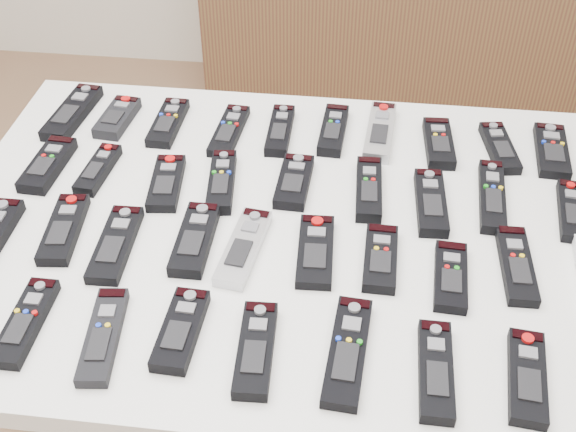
# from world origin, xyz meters

# --- Properties ---
(table) EXTENTS (1.25, 0.88, 0.78)m
(table) POSITION_xyz_m (0.06, 0.05, 0.72)
(table) COLOR white
(table) RESTS_ON ground
(sideboard) EXTENTS (1.58, 0.45, 0.78)m
(sideboard) POSITION_xyz_m (0.31, 1.78, 0.39)
(sideboard) COLOR #522E21
(sideboard) RESTS_ON ground
(remote_0) EXTENTS (0.07, 0.20, 0.02)m
(remote_0) POSITION_xyz_m (-0.45, 0.34, 0.79)
(remote_0) COLOR black
(remote_0) RESTS_ON table
(remote_1) EXTENTS (0.07, 0.14, 0.02)m
(remote_1) POSITION_xyz_m (-0.35, 0.33, 0.79)
(remote_1) COLOR black
(remote_1) RESTS_ON table
(remote_2) EXTENTS (0.06, 0.17, 0.02)m
(remote_2) POSITION_xyz_m (-0.23, 0.33, 0.79)
(remote_2) COLOR black
(remote_2) RESTS_ON table
(remote_3) EXTENTS (0.06, 0.18, 0.02)m
(remote_3) POSITION_xyz_m (-0.10, 0.31, 0.79)
(remote_3) COLOR black
(remote_3) RESTS_ON table
(remote_4) EXTENTS (0.05, 0.17, 0.02)m
(remote_4) POSITION_xyz_m (0.01, 0.33, 0.79)
(remote_4) COLOR black
(remote_4) RESTS_ON table
(remote_5) EXTENTS (0.06, 0.17, 0.02)m
(remote_5) POSITION_xyz_m (0.12, 0.34, 0.79)
(remote_5) COLOR black
(remote_5) RESTS_ON table
(remote_6) EXTENTS (0.07, 0.20, 0.02)m
(remote_6) POSITION_xyz_m (0.22, 0.34, 0.79)
(remote_6) COLOR #B7B7BC
(remote_6) RESTS_ON table
(remote_7) EXTENTS (0.06, 0.16, 0.02)m
(remote_7) POSITION_xyz_m (0.34, 0.32, 0.79)
(remote_7) COLOR black
(remote_7) RESTS_ON table
(remote_8) EXTENTS (0.07, 0.17, 0.02)m
(remote_8) POSITION_xyz_m (0.46, 0.32, 0.79)
(remote_8) COLOR black
(remote_8) RESTS_ON table
(remote_9) EXTENTS (0.07, 0.17, 0.02)m
(remote_9) POSITION_xyz_m (0.56, 0.32, 0.79)
(remote_9) COLOR black
(remote_9) RESTS_ON table
(remote_10) EXTENTS (0.06, 0.17, 0.02)m
(remote_10) POSITION_xyz_m (-0.43, 0.15, 0.79)
(remote_10) COLOR black
(remote_10) RESTS_ON table
(remote_11) EXTENTS (0.05, 0.15, 0.02)m
(remote_11) POSITION_xyz_m (-0.33, 0.15, 0.79)
(remote_11) COLOR black
(remote_11) RESTS_ON table
(remote_12) EXTENTS (0.07, 0.16, 0.02)m
(remote_12) POSITION_xyz_m (-0.19, 0.12, 0.79)
(remote_12) COLOR black
(remote_12) RESTS_ON table
(remote_13) EXTENTS (0.07, 0.18, 0.02)m
(remote_13) POSITION_xyz_m (-0.08, 0.14, 0.79)
(remote_13) COLOR black
(remote_13) RESTS_ON table
(remote_14) EXTENTS (0.06, 0.15, 0.02)m
(remote_14) POSITION_xyz_m (0.06, 0.16, 0.79)
(remote_14) COLOR black
(remote_14) RESTS_ON table
(remote_15) EXTENTS (0.05, 0.18, 0.02)m
(remote_15) POSITION_xyz_m (0.20, 0.15, 0.79)
(remote_15) COLOR black
(remote_15) RESTS_ON table
(remote_16) EXTENTS (0.06, 0.18, 0.02)m
(remote_16) POSITION_xyz_m (0.31, 0.12, 0.79)
(remote_16) COLOR black
(remote_16) RESTS_ON table
(remote_17) EXTENTS (0.06, 0.20, 0.02)m
(remote_17) POSITION_xyz_m (0.43, 0.16, 0.79)
(remote_17) COLOR black
(remote_17) RESTS_ON table
(remote_18) EXTENTS (0.06, 0.17, 0.02)m
(remote_18) POSITION_xyz_m (0.57, 0.13, 0.79)
(remote_18) COLOR black
(remote_18) RESTS_ON table
(remote_20) EXTENTS (0.07, 0.18, 0.02)m
(remote_20) POSITION_xyz_m (-0.33, -0.03, 0.79)
(remote_20) COLOR black
(remote_20) RESTS_ON table
(remote_21) EXTENTS (0.06, 0.18, 0.02)m
(remote_21) POSITION_xyz_m (-0.23, -0.05, 0.79)
(remote_21) COLOR black
(remote_21) RESTS_ON table
(remote_22) EXTENTS (0.06, 0.17, 0.02)m
(remote_22) POSITION_xyz_m (-0.10, -0.03, 0.79)
(remote_22) COLOR black
(remote_22) RESTS_ON table
(remote_23) EXTENTS (0.08, 0.19, 0.02)m
(remote_23) POSITION_xyz_m (-0.01, -0.04, 0.79)
(remote_23) COLOR #B7B7BC
(remote_23) RESTS_ON table
(remote_24) EXTENTS (0.07, 0.17, 0.02)m
(remote_24) POSITION_xyz_m (0.11, -0.03, 0.79)
(remote_24) COLOR black
(remote_24) RESTS_ON table
(remote_25) EXTENTS (0.06, 0.15, 0.02)m
(remote_25) POSITION_xyz_m (0.23, -0.03, 0.79)
(remote_25) COLOR black
(remote_25) RESTS_ON table
(remote_26) EXTENTS (0.06, 0.15, 0.02)m
(remote_26) POSITION_xyz_m (0.34, -0.06, 0.79)
(remote_26) COLOR black
(remote_26) RESTS_ON table
(remote_27) EXTENTS (0.05, 0.18, 0.02)m
(remote_27) POSITION_xyz_m (0.45, -0.02, 0.79)
(remote_27) COLOR black
(remote_27) RESTS_ON table
(remote_30) EXTENTS (0.05, 0.17, 0.02)m
(remote_30) POSITION_xyz_m (-0.32, -0.24, 0.79)
(remote_30) COLOR black
(remote_30) RESTS_ON table
(remote_31) EXTENTS (0.07, 0.18, 0.02)m
(remote_31) POSITION_xyz_m (-0.19, -0.25, 0.79)
(remote_31) COLOR black
(remote_31) RESTS_ON table
(remote_32) EXTENTS (0.06, 0.16, 0.02)m
(remote_32) POSITION_xyz_m (-0.07, -0.23, 0.79)
(remote_32) COLOR black
(remote_32) RESTS_ON table
(remote_33) EXTENTS (0.06, 0.17, 0.02)m
(remote_33) POSITION_xyz_m (0.05, -0.25, 0.79)
(remote_33) COLOR black
(remote_33) RESTS_ON table
(remote_34) EXTENTS (0.07, 0.20, 0.02)m
(remote_34) POSITION_xyz_m (0.18, -0.24, 0.79)
(remote_34) COLOR black
(remote_34) RESTS_ON table
(remote_35) EXTENTS (0.05, 0.17, 0.02)m
(remote_35) POSITION_xyz_m (0.31, -0.26, 0.79)
(remote_35) COLOR black
(remote_35) RESTS_ON table
(remote_36) EXTENTS (0.07, 0.17, 0.02)m
(remote_36) POSITION_xyz_m (0.44, -0.25, 0.79)
(remote_36) COLOR black
(remote_36) RESTS_ON table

